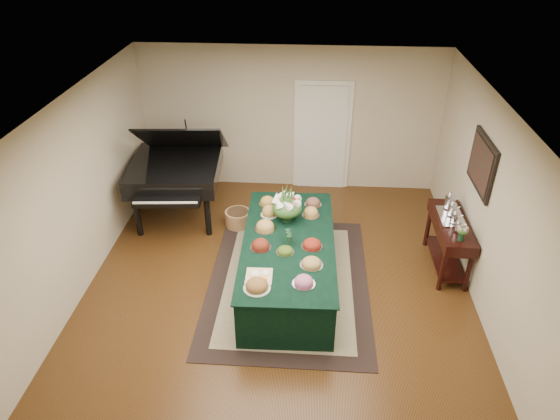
# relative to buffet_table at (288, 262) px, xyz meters

# --- Properties ---
(ground) EXTENTS (6.00, 6.00, 0.00)m
(ground) POSITION_rel_buffet_table_xyz_m (-0.14, 0.02, -0.38)
(ground) COLOR black
(ground) RESTS_ON ground
(area_rug) EXTENTS (2.31, 3.24, 0.01)m
(area_rug) POSITION_rel_buffet_table_xyz_m (0.01, 0.03, -0.37)
(area_rug) COLOR black
(area_rug) RESTS_ON ground
(kitchen_doorway) EXTENTS (1.05, 0.07, 2.10)m
(kitchen_doorway) POSITION_rel_buffet_table_xyz_m (0.46, 2.99, 0.64)
(kitchen_doorway) COLOR silver
(kitchen_doorway) RESTS_ON ground
(buffet_table) EXTENTS (1.34, 2.74, 0.75)m
(buffet_table) POSITION_rel_buffet_table_xyz_m (0.00, 0.00, 0.00)
(buffet_table) COLOR black
(buffet_table) RESTS_ON ground
(food_platters) EXTENTS (1.00, 2.33, 0.12)m
(food_platters) POSITION_rel_buffet_table_xyz_m (-0.05, 0.08, 0.42)
(food_platters) COLOR silver
(food_platters) RESTS_ON buffet_table
(cutting_board) EXTENTS (0.34, 0.34, 0.10)m
(cutting_board) POSITION_rel_buffet_table_xyz_m (-0.33, -0.80, 0.41)
(cutting_board) COLOR tan
(cutting_board) RESTS_ON buffet_table
(green_goblets) EXTENTS (0.10, 0.22, 0.18)m
(green_goblets) POSITION_rel_buffet_table_xyz_m (0.00, -0.06, 0.46)
(green_goblets) COLOR #13311C
(green_goblets) RESTS_ON buffet_table
(floral_centerpiece) EXTENTS (0.45, 0.45, 0.45)m
(floral_centerpiece) POSITION_rel_buffet_table_xyz_m (-0.05, 0.53, 0.64)
(floral_centerpiece) COLOR #13311C
(floral_centerpiece) RESTS_ON buffet_table
(grand_piano) EXTENTS (1.68, 1.88, 1.80)m
(grand_piano) POSITION_rel_buffet_table_xyz_m (-2.01, 1.73, 0.53)
(grand_piano) COLOR black
(grand_piano) RESTS_ON ground
(wicker_basket) EXTENTS (0.44, 0.44, 0.27)m
(wicker_basket) POSITION_rel_buffet_table_xyz_m (-0.94, 1.47, -0.24)
(wicker_basket) COLOR #96663C
(wicker_basket) RESTS_ON ground
(mahogany_sideboard) EXTENTS (0.45, 1.31, 0.82)m
(mahogany_sideboard) POSITION_rel_buffet_table_xyz_m (2.35, 0.55, 0.25)
(mahogany_sideboard) COLOR black
(mahogany_sideboard) RESTS_ON ground
(tea_service) EXTENTS (0.34, 0.74, 0.30)m
(tea_service) POSITION_rel_buffet_table_xyz_m (2.35, 0.65, 0.55)
(tea_service) COLOR silver
(tea_service) RESTS_ON mahogany_sideboard
(pink_bouquet) EXTENTS (0.18, 0.18, 0.23)m
(pink_bouquet) POSITION_rel_buffet_table_xyz_m (2.35, 0.08, 0.59)
(pink_bouquet) COLOR #13311C
(pink_bouquet) RESTS_ON mahogany_sideboard
(wall_painting) EXTENTS (0.05, 0.95, 0.75)m
(wall_painting) POSITION_rel_buffet_table_xyz_m (2.58, 0.55, 1.37)
(wall_painting) COLOR black
(wall_painting) RESTS_ON ground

